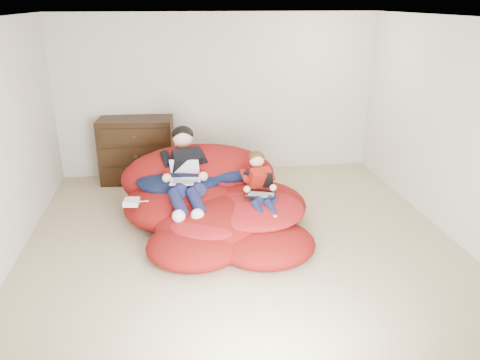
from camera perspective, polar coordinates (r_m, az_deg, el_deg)
The scene contains 9 objects.
room_shell at distance 5.46m, azimuth 0.12°, elevation -5.45°, with size 5.10×5.10×2.77m.
dresser at distance 7.39m, azimuth -12.42°, elevation 3.58°, with size 1.14×0.66×0.99m.
beanbag_pile at distance 5.92m, azimuth -3.27°, elevation -2.72°, with size 2.38×2.43×0.95m.
cream_pillow at distance 6.45m, azimuth -7.83°, elevation 2.47°, with size 0.44×0.28×0.28m, color beige.
older_boy at distance 5.88m, azimuth -6.77°, elevation 1.54°, with size 0.48×1.35×0.81m.
younger_boy at distance 5.62m, azimuth 2.40°, elevation -0.41°, with size 0.34×0.91×0.62m.
laptop_white at distance 5.80m, azimuth -6.71°, elevation 0.62°, with size 0.39×0.42×0.24m.
laptop_black at distance 5.61m, azimuth 2.45°, elevation -0.96°, with size 0.42×0.46×0.24m.
power_adapter at distance 5.70m, azimuth -13.08°, elevation -2.64°, with size 0.18×0.18×0.07m, color white.
Camera 1 is at (-0.72, -4.83, 2.67)m, focal length 35.00 mm.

